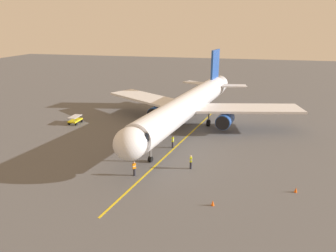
{
  "coord_description": "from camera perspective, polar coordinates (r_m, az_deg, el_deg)",
  "views": [
    {
      "loc": [
        -7.11,
        47.6,
        16.28
      ],
      "look_at": [
        2.11,
        8.28,
        3.0
      ],
      "focal_mm": 33.37,
      "sensor_mm": 36.0,
      "label": 1
    }
  ],
  "objects": [
    {
      "name": "ground_plane",
      "position": [
        50.81,
        4.45,
        -0.54
      ],
      "size": [
        220.0,
        220.0,
        0.0
      ],
      "primitive_type": "plane",
      "color": "#565659"
    },
    {
      "name": "apron_lead_in_line",
      "position": [
        44.98,
        2.28,
        -3.02
      ],
      "size": [
        7.23,
        39.43,
        0.01
      ],
      "primitive_type": "cube",
      "rotation": [
        0.0,
        0.0,
        -0.18
      ],
      "color": "yellow",
      "rests_on": "ground"
    },
    {
      "name": "airplane",
      "position": [
        49.65,
        3.79,
        3.84
      ],
      "size": [
        34.27,
        40.2,
        11.5
      ],
      "color": "silver",
      "rests_on": "ground"
    },
    {
      "name": "ground_crew_marshaller",
      "position": [
        35.4,
        -6.19,
        -7.69
      ],
      "size": [
        0.47,
        0.45,
        1.71
      ],
      "color": "#23232D",
      "rests_on": "ground"
    },
    {
      "name": "ground_crew_wing_walker",
      "position": [
        36.87,
        4.19,
        -6.53
      ],
      "size": [
        0.27,
        0.41,
        1.71
      ],
      "color": "#23232D",
      "rests_on": "ground"
    },
    {
      "name": "ground_crew_loader",
      "position": [
        42.84,
        0.87,
        -2.86
      ],
      "size": [
        0.26,
        0.41,
        1.71
      ],
      "color": "#23232D",
      "rests_on": "ground"
    },
    {
      "name": "baggage_cart_near_nose",
      "position": [
        55.6,
        -16.59,
        1.11
      ],
      "size": [
        1.59,
        2.62,
        1.27
      ],
      "color": "yellow",
      "rests_on": "ground"
    },
    {
      "name": "safety_cone_nose_left",
      "position": [
        30.44,
        8.17,
        -13.73
      ],
      "size": [
        0.32,
        0.32,
        0.55
      ],
      "primitive_type": "cone",
      "color": "#F2590F",
      "rests_on": "ground"
    },
    {
      "name": "safety_cone_nose_right",
      "position": [
        34.73,
        22.31,
        -10.73
      ],
      "size": [
        0.32,
        0.32,
        0.55
      ],
      "primitive_type": "cone",
      "color": "#F2590F",
      "rests_on": "ground"
    }
  ]
}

